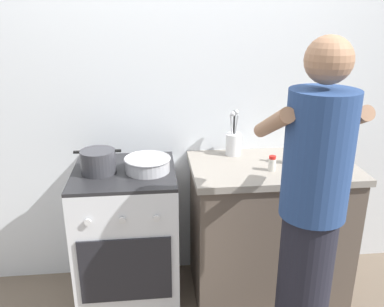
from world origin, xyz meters
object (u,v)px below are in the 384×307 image
(oil_bottle, at_px, (307,148))
(stove_range, at_px, (128,237))
(spice_bottle, at_px, (272,163))
(pot, at_px, (98,162))
(utensil_crock, at_px, (234,142))
(person, at_px, (310,221))
(mixing_bowl, at_px, (147,164))

(oil_bottle, bearing_deg, stove_range, 178.64)
(spice_bottle, bearing_deg, oil_bottle, 16.01)
(stove_range, height_order, pot, pot)
(utensil_crock, height_order, spice_bottle, utensil_crock)
(stove_range, relative_size, person, 0.53)
(utensil_crock, bearing_deg, pot, -165.19)
(mixing_bowl, xyz_separation_m, oil_bottle, (0.95, 0.00, 0.06))
(pot, height_order, person, person)
(person, bearing_deg, oil_bottle, 71.35)
(spice_bottle, xyz_separation_m, person, (0.03, -0.54, -0.08))
(pot, distance_m, mixing_bowl, 0.28)
(mixing_bowl, distance_m, oil_bottle, 0.96)
(mixing_bowl, xyz_separation_m, spice_bottle, (0.72, -0.07, -0.00))
(mixing_bowl, xyz_separation_m, utensil_crock, (0.55, 0.23, 0.04))
(spice_bottle, height_order, oil_bottle, oil_bottle)
(mixing_bowl, bearing_deg, person, -38.73)
(mixing_bowl, height_order, person, person)
(mixing_bowl, height_order, oil_bottle, oil_bottle)
(pot, relative_size, mixing_bowl, 0.98)
(pot, bearing_deg, person, -30.58)
(person, bearing_deg, pot, 149.42)
(stove_range, relative_size, pot, 3.37)
(pot, height_order, oil_bottle, oil_bottle)
(stove_range, xyz_separation_m, mixing_bowl, (0.14, -0.03, 0.50))
(mixing_bowl, bearing_deg, pot, 178.60)
(utensil_crock, xyz_separation_m, oil_bottle, (0.40, -0.23, 0.02))
(mixing_bowl, distance_m, spice_bottle, 0.73)
(utensil_crock, relative_size, oil_bottle, 1.17)
(pot, xyz_separation_m, spice_bottle, (1.00, -0.07, -0.02))
(spice_bottle, bearing_deg, pot, 175.85)
(pot, bearing_deg, mixing_bowl, -1.40)
(oil_bottle, bearing_deg, mixing_bowl, -179.98)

